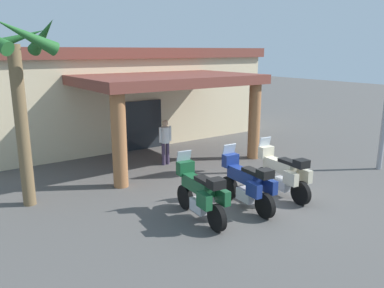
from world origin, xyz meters
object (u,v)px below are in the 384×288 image
palm_tree_roadside (14,67)px  motorcycle_blue (247,183)px  pedestrian (165,139)px  motorcycle_cream (283,173)px  motorcycle_green (201,193)px  motel_building (113,93)px

palm_tree_roadside → motorcycle_blue: bearing=-35.7°
motorcycle_blue → pedestrian: pedestrian is taller
motorcycle_blue → palm_tree_roadside: 6.76m
pedestrian → palm_tree_roadside: palm_tree_roadside is taller
palm_tree_roadside → motorcycle_cream: bearing=-28.3°
motorcycle_green → motorcycle_blue: size_ratio=1.00×
motel_building → motorcycle_blue: motel_building is taller
motorcycle_green → palm_tree_roadside: bearing=48.7°
motel_building → palm_tree_roadside: (-5.36, -6.80, 1.57)m
motorcycle_blue → motel_building: bearing=0.6°
motel_building → motorcycle_green: 10.51m
pedestrian → motel_building: bearing=-7.2°
motorcycle_blue → motorcycle_cream: (1.46, 0.10, 0.00)m
motorcycle_blue → pedestrian: 4.79m
motel_building → motorcycle_green: size_ratio=6.46×
motel_building → pedestrian: motel_building is taller
motorcycle_green → pedestrian: (1.66, 4.69, 0.28)m
motel_building → motorcycle_cream: (0.99, -10.22, -1.49)m
motel_building → motorcycle_cream: bearing=-86.4°
motorcycle_blue → palm_tree_roadside: bearing=57.5°
motorcycle_blue → motorcycle_cream: bearing=-82.9°
motorcycle_green → pedestrian: pedestrian is taller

